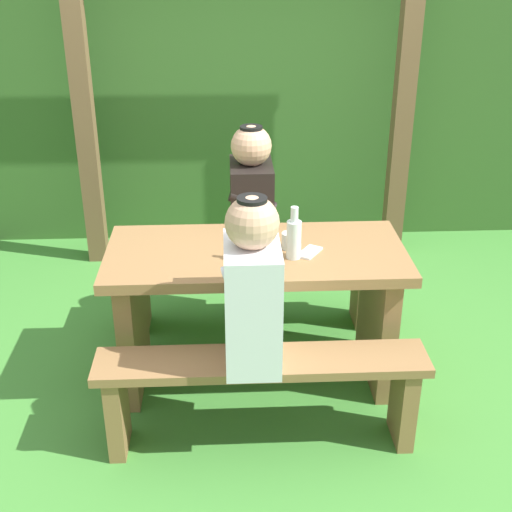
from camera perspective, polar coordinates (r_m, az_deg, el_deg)
ground_plane at (r=3.54m, az=-0.00°, el=-9.88°), size 12.00×12.00×0.00m
hedge_backdrop at (r=5.07m, az=-1.19°, el=14.39°), size 6.40×0.67×2.13m
pergola_post_left at (r=4.52m, az=-14.14°, el=11.29°), size 0.12×0.12×1.99m
pergola_post_right at (r=4.58m, az=12.14°, el=11.68°), size 0.12×0.12×1.99m
picnic_table at (r=3.29m, az=-0.00°, el=-3.02°), size 1.40×0.64×0.71m
bench_near at (r=2.95m, az=0.48°, el=-10.55°), size 1.40×0.24×0.44m
bench_far at (r=3.81m, az=-0.37°, el=-1.57°), size 1.40×0.24×0.44m
person_white_shirt at (r=2.71m, az=-0.31°, el=-2.71°), size 0.25×0.35×0.72m
person_black_coat at (r=3.62m, az=-0.42°, el=4.85°), size 0.25×0.35×0.72m
drinking_glass at (r=3.19m, az=2.81°, el=1.29°), size 0.07×0.07×0.08m
bottle_left at (r=3.04m, az=-0.08°, el=1.01°), size 0.06×0.06×0.21m
bottle_right at (r=3.07m, az=3.18°, el=1.56°), size 0.07×0.07×0.25m
cell_phone at (r=3.16m, az=4.48°, el=0.32°), size 0.14×0.16×0.01m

